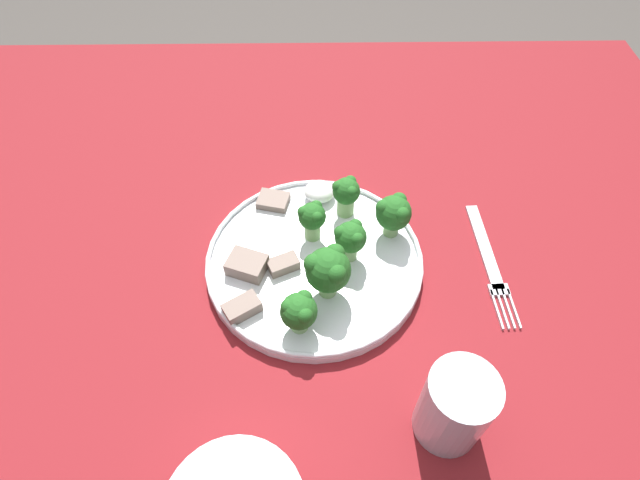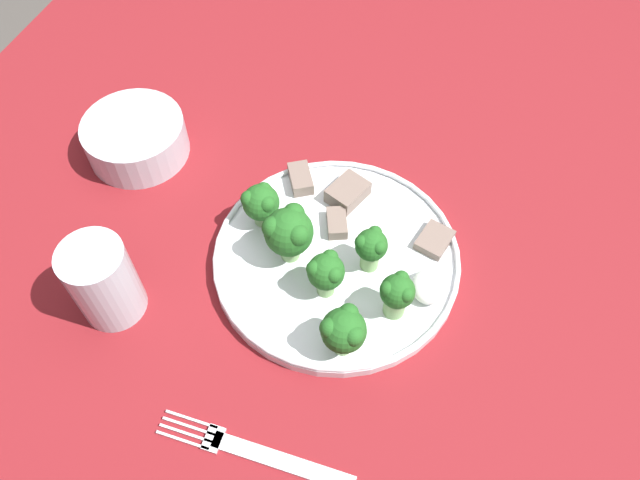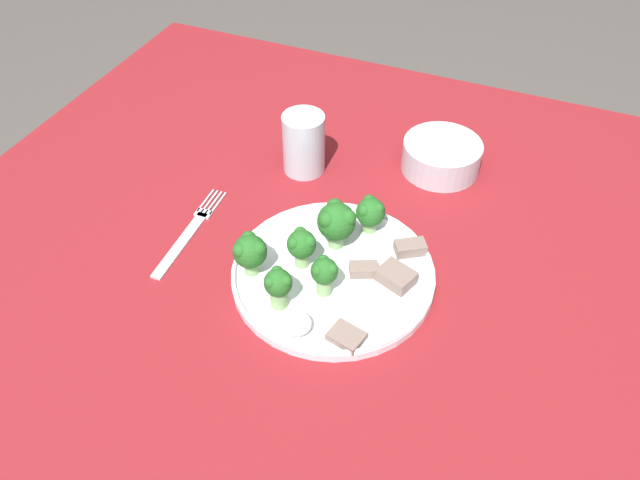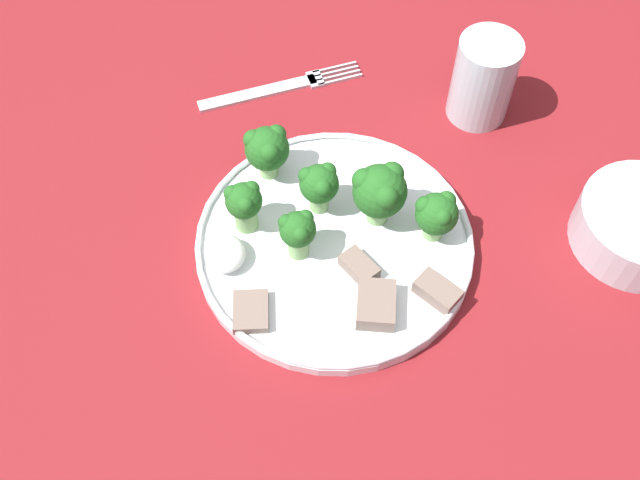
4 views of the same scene
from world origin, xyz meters
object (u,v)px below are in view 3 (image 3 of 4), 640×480
Objects in this scene: dinner_plate at (333,273)px; cream_bowl at (441,157)px; fork at (189,233)px; drinking_glass at (304,146)px.

dinner_plate is 0.29m from cream_bowl.
cream_bowl is (0.29, 0.28, 0.02)m from fork.
fork is (-0.22, -0.00, -0.01)m from dinner_plate.
cream_bowl is at bearing 44.43° from fork.
cream_bowl reaches higher than dinner_plate.
fork is 0.40m from cream_bowl.
fork is 1.54× the size of cream_bowl.
dinner_plate is 1.41× the size of fork.
drinking_glass reaches higher than fork.
dinner_plate reaches higher than fork.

